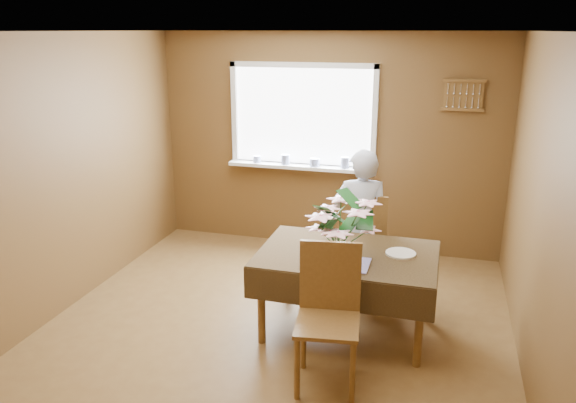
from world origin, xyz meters
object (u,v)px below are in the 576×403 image
(dining_table, at_px, (347,262))
(chair_far, at_px, (363,239))
(flower_bouquet, at_px, (339,222))
(seated_woman, at_px, (360,225))
(chair_near, at_px, (328,310))

(dining_table, relative_size, chair_far, 1.45)
(chair_far, distance_m, flower_bouquet, 1.08)
(seated_woman, bearing_deg, chair_near, 76.75)
(flower_bouquet, bearing_deg, chair_near, -86.05)
(chair_far, distance_m, seated_woman, 0.20)
(chair_far, height_order, chair_near, chair_near)
(chair_near, height_order, flower_bouquet, flower_bouquet)
(dining_table, distance_m, seated_woman, 0.69)
(chair_far, bearing_deg, chair_near, 82.57)
(seated_woman, bearing_deg, chair_far, -113.79)
(dining_table, relative_size, seated_woman, 1.01)
(dining_table, height_order, flower_bouquet, flower_bouquet)
(chair_near, relative_size, seated_woman, 0.71)
(chair_far, bearing_deg, seated_woman, 72.71)
(chair_near, xyz_separation_m, seated_woman, (0.01, 1.42, 0.17))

